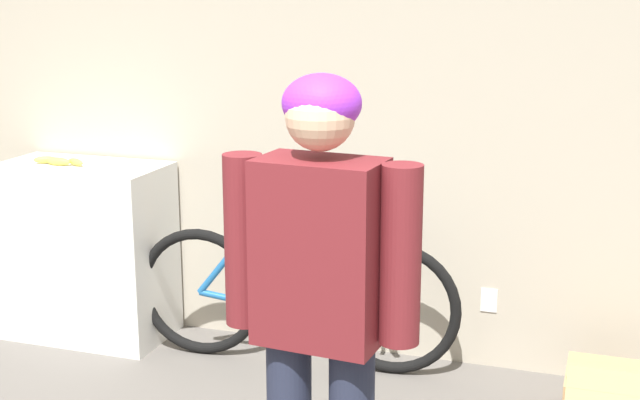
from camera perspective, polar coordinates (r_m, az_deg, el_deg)
The scene contains 6 objects.
wall_back at distance 4.43m, azimuth 4.28°, elevation 6.14°, with size 8.00×0.07×2.60m.
side_shelf at distance 4.99m, azimuth -14.78°, elevation -3.15°, with size 0.89×0.49×0.95m.
person at distance 2.79m, azimuth 0.01°, elevation -5.64°, with size 0.64×0.26×1.62m.
bicycle at distance 4.48m, azimuth -1.72°, elevation -6.18°, with size 1.67×0.46×0.74m.
banana at distance 4.89m, azimuth -16.37°, elevation 2.41°, with size 0.32×0.09×0.04m.
cardboard_box at distance 4.19m, azimuth 18.15°, elevation -11.95°, with size 0.40×0.47×0.30m.
Camera 1 is at (1.09, -1.53, 1.88)m, focal length 50.00 mm.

